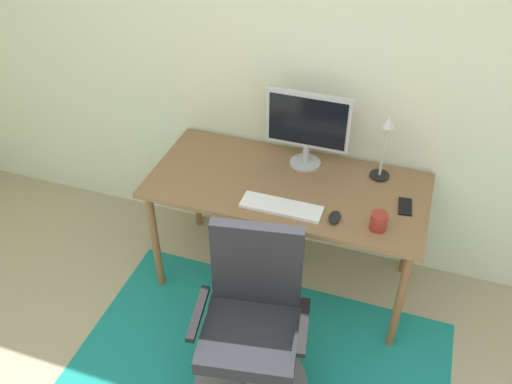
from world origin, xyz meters
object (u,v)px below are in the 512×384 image
Objects in this scene: monitor at (308,124)px; computer_mouse at (335,217)px; keyboard at (281,207)px; desk_lamp at (385,140)px; coffee_cup at (379,221)px; office_chair at (252,337)px; cell_phone at (405,207)px; desk at (287,193)px.

monitor is 4.58× the size of computer_mouse.
desk_lamp is (0.44, 0.45, 0.23)m from keyboard.
desk_lamp reaches higher than keyboard.
monitor is at bearing 138.37° from coffee_cup.
monitor is at bearing 80.94° from office_chair.
monitor is at bearing 154.03° from cell_phone.
coffee_cup is at bearing 39.60° from office_chair.
computer_mouse is at bearing -34.97° from desk.
cell_phone is (0.64, -0.00, 0.07)m from desk.
coffee_cup reaches higher than cell_phone.
coffee_cup is 0.85m from office_chair.
computer_mouse reaches higher than keyboard.
desk is at bearing -154.07° from desk_lamp.
computer_mouse is at bearing -0.35° from keyboard.
desk is 0.40m from monitor.
desk is 0.83m from office_chair.
office_chair is at bearing -112.71° from desk_lamp.
office_chair is (-0.47, -0.55, -0.43)m from coffee_cup.
monitor is 5.10× the size of coffee_cup.
computer_mouse reaches higher than cell_phone.
monitor is 0.51m from keyboard.
keyboard is at bearing 82.99° from office_chair.
office_chair is at bearing -115.17° from computer_mouse.
desk is at bearing -101.29° from monitor.
cell_phone is (0.60, -0.22, -0.26)m from monitor.
office_chair is at bearing -85.88° from desk.
computer_mouse is 1.11× the size of coffee_cup.
coffee_cup is 0.24× the size of desk_lamp.
monitor is 0.69m from coffee_cup.
desk is 0.65m from cell_phone.
coffee_cup is at bearing 1.31° from computer_mouse.
office_chair is (0.03, -0.55, -0.39)m from keyboard.
coffee_cup is 0.67× the size of cell_phone.
computer_mouse is (0.28, -0.00, 0.01)m from keyboard.
keyboard is 0.45× the size of office_chair.
computer_mouse is 0.53m from desk_lamp.
coffee_cup is 0.24m from cell_phone.
coffee_cup reaches higher than desk.
keyboard is at bearing -166.41° from cell_phone.
coffee_cup is at bearing -21.97° from desk.
monitor reaches higher than office_chair.
computer_mouse is at bearing -58.39° from monitor.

